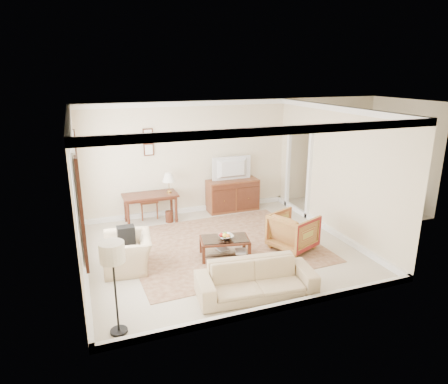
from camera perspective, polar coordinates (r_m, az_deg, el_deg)
room_shell at (r=7.81m, az=-0.61°, el=8.55°), size 5.51×5.01×2.91m
annex_bedroom at (r=11.50m, az=18.88°, el=-0.53°), size 3.00×2.70×2.90m
window_front at (r=6.88m, az=-20.11°, el=-1.54°), size 0.12×1.56×1.80m
window_rear at (r=8.42m, az=-20.34°, el=1.71°), size 0.12×1.56×1.80m
doorway at (r=10.57m, az=10.54°, el=2.77°), size 0.10×1.12×2.25m
rug at (r=8.68m, az=-0.17°, el=-7.58°), size 4.04×3.50×0.01m
writing_desk at (r=9.93m, az=-10.50°, el=-0.94°), size 1.32×0.66×0.72m
desk_chair at (r=10.29m, az=-10.84°, el=-0.84°), size 0.53×0.53×1.05m
desk_lamp at (r=9.92m, az=-7.88°, el=1.34°), size 0.32×0.32×0.50m
framed_prints at (r=10.02m, az=-10.76°, el=7.04°), size 0.25×0.04×0.68m
sideboard at (r=10.69m, az=1.23°, el=-0.43°), size 1.37×0.53×0.84m
tv at (r=10.43m, az=1.30°, el=4.40°), size 1.02×0.58×0.13m
coffee_table at (r=8.06m, az=0.10°, el=-7.26°), size 1.06×0.74×0.41m
fruit_bowl at (r=7.97m, az=0.28°, el=-6.33°), size 0.42×0.42×0.10m
book_a at (r=8.12m, az=-0.98°, el=-8.20°), size 0.28×0.09×0.38m
book_b at (r=8.05m, az=1.62°, el=-8.46°), size 0.27×0.12×0.38m
striped_armchair at (r=8.51m, az=9.86°, el=-5.31°), size 1.04×1.06×0.85m
club_armchair at (r=7.78m, az=-13.62°, el=-7.66°), size 0.76×1.06×0.87m
backpack at (r=7.74m, az=-13.82°, el=-5.83°), size 0.29×0.36×0.40m
sofa at (r=6.76m, az=4.63°, el=-11.62°), size 2.02×0.79×0.77m
floor_lamp at (r=5.69m, az=-15.64°, el=-9.21°), size 0.35×0.35×1.41m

